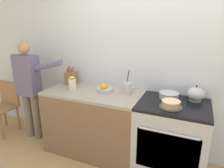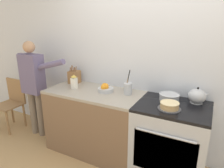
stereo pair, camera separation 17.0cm
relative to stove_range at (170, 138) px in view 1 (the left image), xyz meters
The scene contains 12 objects.
wall_back 0.98m from the stove_range, 132.59° to the left, with size 8.00×0.04×2.60m.
counter_cabinet 1.03m from the stove_range, behind, with size 1.28×0.65×0.89m.
stove_range is the anchor object (origin of this frame).
layer_cake 0.49m from the stove_range, 99.99° to the right, with size 0.24×0.24×0.08m.
tea_kettle 0.60m from the stove_range, 42.85° to the left, with size 0.24×0.19×0.19m.
mixing_bowl 0.51m from the stove_range, 117.60° to the left, with size 0.24×0.24×0.08m.
knife_block 1.60m from the stove_range, behind, with size 0.13×0.16×0.27m.
utensil_crock 0.79m from the stove_range, 169.92° to the left, with size 0.11×0.11×0.31m.
fruit_bowl 1.02m from the stove_range, behind, with size 0.20×0.20×0.12m.
milk_carton 1.43m from the stove_range, behind, with size 0.07×0.07×0.20m.
person_baker 2.12m from the stove_range, behind, with size 0.89×0.20×1.51m.
dining_chair 2.64m from the stove_range, behind, with size 0.40×0.40×0.84m.
Camera 1 is at (0.50, -1.86, 1.77)m, focal length 32.00 mm.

